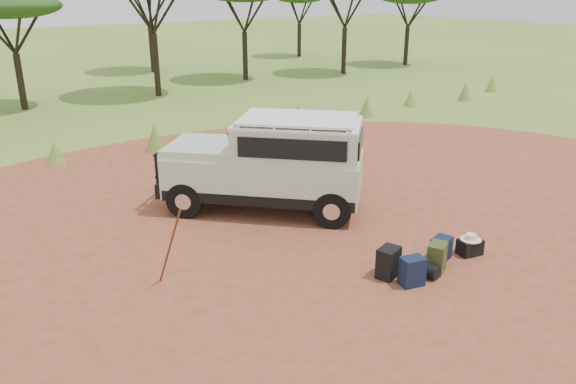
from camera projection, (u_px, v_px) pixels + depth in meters
ground at (329, 247)px, 11.49m from camera, size 140.00×140.00×0.00m
dirt_clearing at (329, 247)px, 11.49m from camera, size 23.00×23.00×0.01m
grass_fringe at (160, 139)px, 18.03m from camera, size 36.60×1.60×0.90m
safari_vehicle at (271, 166)px, 13.07m from camera, size 4.53×4.58×2.27m
walking_staff at (170, 246)px, 9.81m from camera, size 0.33×0.54×1.53m
backpack_black at (388, 263)px, 10.24m from camera, size 0.50×0.43×0.58m
backpack_navy at (412, 272)px, 9.97m from camera, size 0.47×0.38×0.54m
backpack_olive at (437, 258)px, 10.44m from camera, size 0.50×0.45×0.57m
duffel_navy at (441, 249)px, 10.92m from camera, size 0.47×0.40×0.46m
hard_case at (470, 247)px, 11.14m from camera, size 0.51×0.41×0.32m
stuff_sack at (431, 272)px, 10.25m from camera, size 0.33×0.33×0.27m
safari_hat at (471, 238)px, 11.07m from camera, size 0.41×0.41×0.12m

